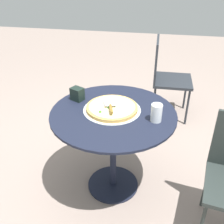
# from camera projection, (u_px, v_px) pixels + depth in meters

# --- Properties ---
(ground_plane) EXTENTS (10.00, 10.00, 0.00)m
(ground_plane) POSITION_uv_depth(u_px,v_px,m) (113.00, 185.00, 2.33)
(ground_plane) COLOR gray
(patio_table) EXTENTS (0.92, 0.92, 0.73)m
(patio_table) POSITION_uv_depth(u_px,v_px,m) (113.00, 130.00, 2.04)
(patio_table) COLOR black
(patio_table) RESTS_ON ground
(pizza_on_tray) EXTENTS (0.42, 0.42, 0.05)m
(pizza_on_tray) POSITION_uv_depth(u_px,v_px,m) (112.00, 108.00, 1.98)
(pizza_on_tray) COLOR silver
(pizza_on_tray) RESTS_ON patio_table
(pizza_server) EXTENTS (0.10, 0.22, 0.02)m
(pizza_server) POSITION_uv_depth(u_px,v_px,m) (110.00, 106.00, 1.94)
(pizza_server) COLOR silver
(pizza_server) RESTS_ON pizza_on_tray
(drinking_cup) EXTENTS (0.08, 0.08, 0.13)m
(drinking_cup) POSITION_uv_depth(u_px,v_px,m) (156.00, 113.00, 1.83)
(drinking_cup) COLOR white
(drinking_cup) RESTS_ON patio_table
(napkin_dispenser) EXTENTS (0.11, 0.11, 0.10)m
(napkin_dispenser) POSITION_uv_depth(u_px,v_px,m) (77.00, 94.00, 2.10)
(napkin_dispenser) COLOR black
(napkin_dispenser) RESTS_ON patio_table
(patio_chair_far) EXTENTS (0.43, 0.43, 0.92)m
(patio_chair_far) POSITION_uv_depth(u_px,v_px,m) (166.00, 74.00, 3.07)
(patio_chair_far) COLOR #252A30
(patio_chair_far) RESTS_ON ground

